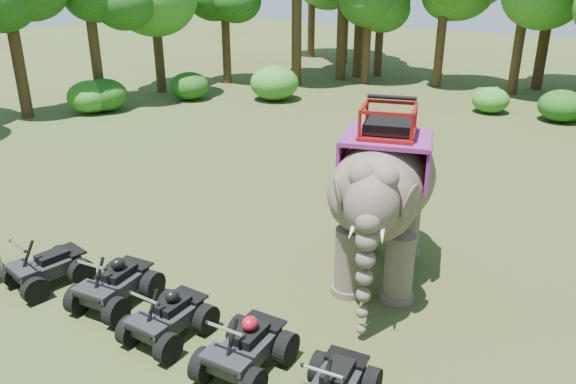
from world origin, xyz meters
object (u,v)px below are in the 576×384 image
at_px(elephant, 383,193).
at_px(atv_4, 335,380).
at_px(atv_1, 114,278).
at_px(atv_2, 168,311).
at_px(atv_3, 245,341).
at_px(atv_0, 47,261).

distance_m(elephant, atv_4, 4.78).
height_order(atv_1, atv_2, atv_1).
bearing_deg(elephant, atv_3, -114.29).
height_order(atv_2, atv_4, atv_2).
height_order(atv_1, atv_3, atv_1).
xyz_separation_m(atv_0, atv_1, (1.91, 0.27, 0.03)).
distance_m(atv_1, atv_3, 3.58).
bearing_deg(atv_2, atv_4, 0.67).
bearing_deg(atv_0, atv_1, 17.58).
distance_m(atv_0, atv_1, 1.93).
bearing_deg(atv_3, atv_4, -2.47).
bearing_deg(elephant, atv_1, -151.58).
relative_size(atv_3, atv_4, 1.08).
relative_size(atv_1, atv_4, 1.09).
bearing_deg(atv_0, elephant, 46.19).
bearing_deg(atv_1, atv_4, -8.50).
height_order(atv_0, atv_4, atv_0).
height_order(elephant, atv_4, elephant).
bearing_deg(atv_2, atv_3, 0.85).
bearing_deg(atv_4, atv_2, 173.55).
bearing_deg(elephant, atv_2, -135.27).
xyz_separation_m(atv_2, atv_4, (3.58, 0.06, -0.02)).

